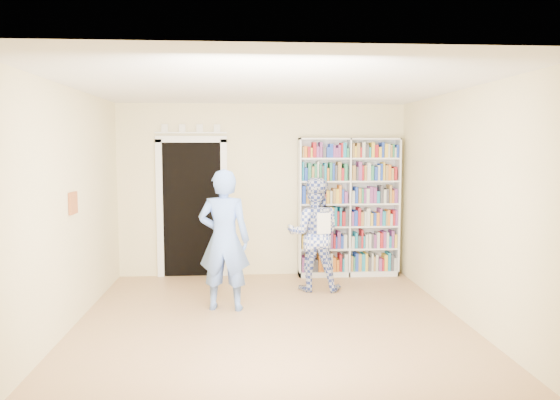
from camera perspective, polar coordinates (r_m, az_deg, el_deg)
The scene contains 11 objects.
floor at distance 6.41m, azimuth -0.91°, elevation -12.90°, with size 5.00×5.00×0.00m, color #AD8453.
ceiling at distance 6.12m, azimuth -0.95°, elevation 11.85°, with size 5.00×5.00×0.00m, color white.
wall_back at distance 8.60m, azimuth -1.86°, elevation 1.02°, with size 4.50×4.50×0.00m, color beige.
wall_left at distance 6.40m, azimuth -21.47°, elevation -0.92°, with size 5.00×5.00×0.00m, color beige.
wall_right at distance 6.63m, azimuth 18.87°, elevation -0.62°, with size 5.00×5.00×0.00m, color beige.
bookshelf at distance 8.63m, azimuth 7.18°, elevation -0.70°, with size 1.58×0.30×2.17m.
doorway at distance 8.63m, azimuth -9.17°, elevation -0.17°, with size 1.10×0.08×2.43m.
wall_art at distance 6.58m, azimuth -20.81°, elevation -0.29°, with size 0.03×0.25×0.25m, color maroon.
man_blue at distance 6.82m, azimuth -5.85°, elevation -4.17°, with size 0.64×0.42×1.76m, color #6388DC.
man_plaid at distance 7.74m, azimuth 3.56°, elevation -3.58°, with size 0.78×0.61×1.60m, color #33459C.
paper_sheet at distance 7.50m, azimuth 4.60°, elevation -2.45°, with size 0.21×0.01×0.29m, color white.
Camera 1 is at (-0.34, -6.07, 2.03)m, focal length 35.00 mm.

